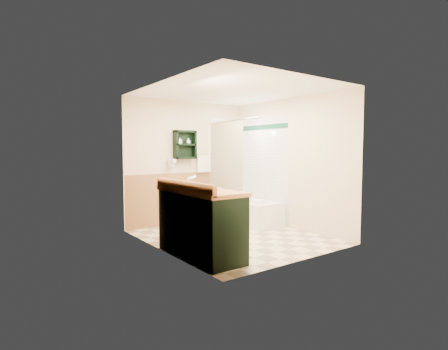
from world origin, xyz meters
TOP-DOWN VIEW (x-y plane):
  - floor at (0.00, 0.00)m, footprint 3.00×3.00m
  - back_wall at (0.00, 1.52)m, footprint 2.60×0.04m
  - left_wall at (-1.32, 0.00)m, footprint 0.04×3.00m
  - right_wall at (1.32, 0.00)m, footprint 0.04×3.00m
  - ceiling at (0.00, 0.00)m, footprint 2.60×3.00m
  - wainscot_left at (-1.29, 0.00)m, footprint 2.98×2.98m
  - wainscot_back at (0.00, 1.49)m, footprint 2.58×2.58m
  - mirror_frame at (-1.27, -0.55)m, footprint 1.30×1.30m
  - mirror_glass at (-1.27, -0.55)m, footprint 1.20×1.20m
  - tile_right at (1.28, 0.75)m, footprint 1.50×1.50m
  - tile_back at (1.03, 1.48)m, footprint 0.95×0.95m
  - tile_accent at (1.27, 0.75)m, footprint 1.50×1.50m
  - wall_shelf at (-0.10, 1.41)m, footprint 0.45×0.15m
  - hair_dryer at (-0.40, 1.43)m, footprint 0.10×0.24m
  - towel_bar at (0.35, 1.45)m, footprint 0.40×0.06m
  - curtain_rod at (0.53, 0.75)m, footprint 0.03×1.60m
  - shower_curtain at (0.53, 0.92)m, footprint 1.05×1.05m
  - vanity at (-0.99, -0.56)m, footprint 0.59×1.45m
  - bathtub at (0.93, 0.78)m, footprint 0.69×1.50m
  - toilet at (0.18, 1.17)m, footprint 0.44×0.75m
  - counter_towel at (-0.89, -0.23)m, footprint 0.29×0.23m
  - vanity_book at (-1.16, -0.01)m, footprint 0.18×0.06m
  - tub_towel at (0.77, 0.26)m, footprint 0.22×0.18m
  - soap_bottle_a at (-0.21, 1.40)m, footprint 0.08×0.14m
  - soap_bottle_b at (-0.03, 1.40)m, footprint 0.13×0.14m

SIDE VIEW (x-z plane):
  - floor at x=0.00m, z-range 0.00..0.00m
  - bathtub at x=0.93m, z-range 0.00..0.46m
  - toilet at x=0.18m, z-range 0.00..0.72m
  - vanity at x=-0.99m, z-range 0.00..0.92m
  - tub_towel at x=0.77m, z-range 0.46..0.53m
  - wainscot_left at x=-1.29m, z-range 0.00..1.00m
  - wainscot_back at x=0.00m, z-range 0.00..1.00m
  - counter_towel at x=-0.89m, z-range 0.92..0.96m
  - vanity_book at x=-1.16m, z-range 0.92..1.16m
  - tile_right at x=1.28m, z-range 0.00..2.10m
  - tile_back at x=1.03m, z-range 0.00..2.10m
  - shower_curtain at x=0.53m, z-range 0.30..2.00m
  - back_wall at x=0.00m, z-range 0.00..2.40m
  - left_wall at x=-1.32m, z-range 0.00..2.40m
  - right_wall at x=1.32m, z-range 0.00..2.40m
  - hair_dryer at x=-0.40m, z-range 1.11..1.29m
  - towel_bar at x=0.35m, z-range 1.15..1.55m
  - mirror_frame at x=-1.27m, z-range 1.00..2.00m
  - mirror_glass at x=-1.27m, z-range 1.05..1.95m
  - wall_shelf at x=-0.10m, z-range 1.27..1.83m
  - soap_bottle_a at x=-0.21m, z-range 1.56..1.62m
  - soap_bottle_b at x=-0.03m, z-range 1.56..1.65m
  - tile_accent at x=1.27m, z-range 1.85..1.95m
  - curtain_rod at x=0.53m, z-range 1.98..2.02m
  - ceiling at x=0.00m, z-range 2.40..2.44m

